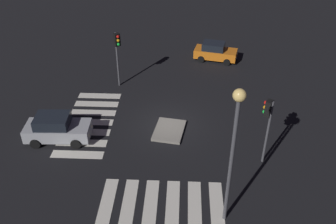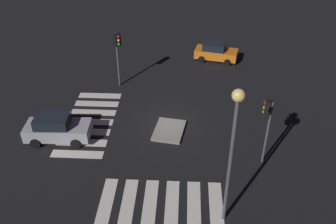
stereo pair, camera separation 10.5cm
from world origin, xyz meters
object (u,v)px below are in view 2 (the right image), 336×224
at_px(traffic_island, 169,130).
at_px(car_orange, 216,52).
at_px(traffic_light_south, 118,47).
at_px(traffic_light_north, 268,117).
at_px(car_silver, 57,128).
at_px(street_lamp, 233,138).

bearing_deg(traffic_island, car_orange, 161.72).
distance_m(traffic_light_south, traffic_light_north, 12.91).
xyz_separation_m(traffic_island, traffic_light_north, (2.61, 5.57, 3.09)).
bearing_deg(traffic_island, traffic_light_north, 64.86).
relative_size(car_silver, traffic_light_north, 1.00).
distance_m(traffic_island, traffic_light_south, 7.91).
bearing_deg(traffic_light_north, car_orange, -50.64).
bearing_deg(traffic_light_north, car_silver, 24.70).
relative_size(traffic_island, street_lamp, 0.37).
height_order(traffic_island, street_lamp, street_lamp).
height_order(car_silver, street_lamp, street_lamp).
bearing_deg(traffic_light_south, traffic_island, -3.42).
height_order(car_orange, traffic_light_south, traffic_light_south).
distance_m(traffic_light_north, street_lamp, 5.52).
relative_size(traffic_light_south, street_lamp, 0.59).
bearing_deg(car_silver, traffic_light_south, 65.44).
xyz_separation_m(traffic_light_south, traffic_light_north, (8.49, 9.73, -0.18)).
height_order(car_silver, traffic_light_south, traffic_light_south).
relative_size(car_orange, traffic_light_north, 0.95).
bearing_deg(car_orange, street_lamp, -79.03).
bearing_deg(traffic_light_south, street_lamp, -9.63).
height_order(traffic_light_south, street_lamp, street_lamp).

